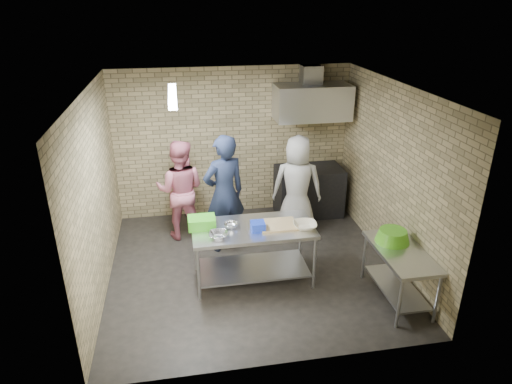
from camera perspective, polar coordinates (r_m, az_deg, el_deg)
The scene contains 25 objects.
floor at distance 6.97m, azimuth -0.53°, elevation -9.40°, with size 4.20×4.20×0.00m, color black.
ceiling at distance 5.95m, azimuth -0.63°, elevation 12.96°, with size 4.20×4.20×0.00m, color black.
back_wall at distance 8.20m, azimuth -2.88°, elevation 6.22°, with size 4.20×0.06×2.70m, color tan.
front_wall at distance 4.60m, azimuth 3.57°, elevation -8.68°, with size 4.20×0.06×2.70m, color tan.
left_wall at distance 6.37m, azimuth -19.55°, elevation -0.44°, with size 0.06×4.00×2.70m, color tan.
right_wall at distance 6.97m, azimuth 16.72°, elevation 2.00°, with size 0.06×4.00×2.70m, color tan.
prep_table at distance 6.49m, azimuth -0.36°, elevation -7.74°, with size 1.69×0.85×0.85m, color silver.
side_counter at distance 6.41m, azimuth 17.50°, elevation -9.93°, with size 0.60×1.20×0.75m, color silver.
stove at distance 8.46m, azimuth 6.65°, elevation 0.13°, with size 1.20×0.70×0.90m, color black.
range_hood at distance 8.00m, azimuth 7.11°, elevation 11.18°, with size 1.30×0.60×0.60m, color silver.
hood_duct at distance 8.05m, azimuth 6.96°, elevation 14.54°, with size 0.35×0.30×0.30m, color #A5A8AD.
wall_shelf at distance 8.30m, azimuth 8.69°, elevation 10.28°, with size 0.80×0.20×0.04m, color #3F2B19.
fluorescent_fixture at distance 5.88m, azimuth -10.49°, elevation 11.86°, with size 0.10×1.25×0.08m, color white.
green_crate at distance 6.29m, azimuth -6.87°, elevation -3.83°, with size 0.38×0.28×0.15m, color green.
blue_tub at distance 6.17m, azimuth 0.24°, elevation -4.34°, with size 0.19×0.19×0.12m, color #1937C1.
cutting_board at distance 6.32m, azimuth 2.80°, elevation -4.16°, with size 0.52×0.39×0.03m, color tan.
mixing_bowl_a at distance 6.04m, azimuth -4.75°, elevation -5.43°, with size 0.26×0.26×0.06m, color #B7B9BE.
mixing_bowl_b at distance 6.27m, azimuth -3.16°, elevation -4.20°, with size 0.20×0.20×0.06m, color #B9BCC1.
ceramic_bowl at distance 6.28m, azimuth 6.19°, elevation -4.22°, with size 0.32×0.32×0.08m, color beige.
green_basin at distance 6.36m, azimuth 16.86°, elevation -5.29°, with size 0.46×0.46×0.17m, color #59C626, non-canonical shape.
bottle_red at distance 8.20m, azimuth 7.04°, elevation 11.00°, with size 0.07×0.07×0.18m, color #B22619.
bottle_green at distance 8.33m, azimuth 9.73°, elevation 10.93°, with size 0.06×0.06×0.15m, color green.
man_navy at distance 7.05m, azimuth -4.02°, elevation -0.24°, with size 0.70×0.46×1.91m, color black.
woman_pink at distance 7.54m, azimuth -9.50°, elevation 0.25°, with size 0.83×0.64×1.70m, color #D06E84.
woman_white at distance 7.63m, azimuth 5.21°, elevation 0.83°, with size 0.84×0.55×1.72m, color silver.
Camera 1 is at (-0.95, -5.77, 3.81)m, focal length 31.71 mm.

